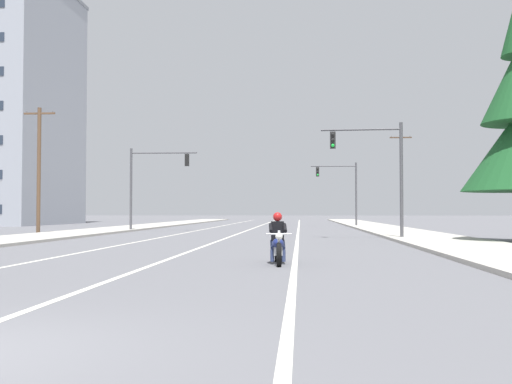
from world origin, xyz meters
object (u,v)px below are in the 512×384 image
at_px(traffic_signal_near_right, 378,163).
at_px(traffic_signal_mid_right, 343,184).
at_px(motorcycle_with_rider, 278,243).
at_px(traffic_signal_near_left, 150,176).
at_px(utility_pole_right_far, 401,178).
at_px(utility_pole_left_near, 39,167).

bearing_deg(traffic_signal_near_right, traffic_signal_mid_right, 89.99).
relative_size(motorcycle_with_rider, traffic_signal_near_left, 0.35).
xyz_separation_m(traffic_signal_near_right, utility_pole_right_far, (5.75, 27.36, 0.72)).
bearing_deg(motorcycle_with_rider, utility_pole_left_near, 127.27).
relative_size(motorcycle_with_rider, utility_pole_right_far, 0.24).
relative_size(motorcycle_with_rider, traffic_signal_near_right, 0.35).
xyz_separation_m(traffic_signal_mid_right, utility_pole_right_far, (5.75, 1.38, 0.71)).
height_order(traffic_signal_near_right, utility_pole_left_near, utility_pole_left_near).
distance_m(traffic_signal_mid_right, utility_pole_left_near, 28.70).
distance_m(traffic_signal_near_left, utility_pole_right_far, 26.22).
bearing_deg(utility_pole_right_far, motorcycle_with_rider, -103.92).
height_order(motorcycle_with_rider, traffic_signal_near_left, traffic_signal_near_left).
height_order(traffic_signal_near_left, utility_pole_left_near, utility_pole_left_near).
relative_size(motorcycle_with_rider, traffic_signal_mid_right, 0.35).
bearing_deg(utility_pole_left_near, motorcycle_with_rider, -52.73).
xyz_separation_m(utility_pole_left_near, utility_pole_right_far, (27.78, 19.77, 0.26)).
relative_size(traffic_signal_mid_right, utility_pole_right_far, 0.68).
bearing_deg(traffic_signal_near_left, utility_pole_left_near, -147.97).
xyz_separation_m(traffic_signal_near_left, utility_pole_left_near, (-6.70, -4.19, 0.41)).
bearing_deg(traffic_signal_near_left, motorcycle_with_rider, -68.55).
relative_size(traffic_signal_near_right, utility_pole_left_near, 0.72).
xyz_separation_m(motorcycle_with_rider, traffic_signal_mid_right, (4.77, 41.07, 3.49)).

